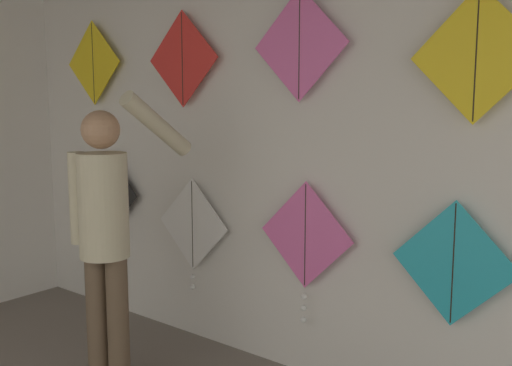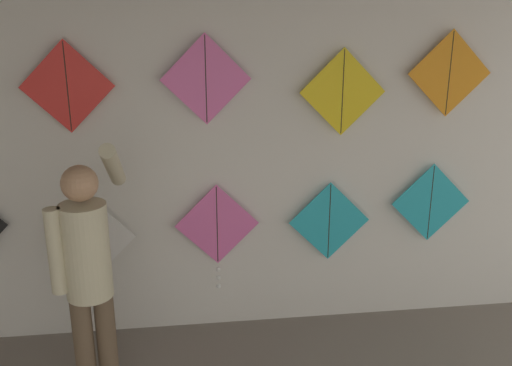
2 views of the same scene
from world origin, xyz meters
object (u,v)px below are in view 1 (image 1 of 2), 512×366
object	(u,v)px
kite_5	(93,63)
kite_8	(476,56)
kite_2	(305,241)
kite_6	(183,59)
kite_3	(453,264)
shopkeeper	(106,225)
kite_1	(193,228)
kite_0	(110,193)
kite_7	(300,45)

from	to	relation	value
kite_5	kite_8	bearing A→B (deg)	0.00
kite_2	kite_8	world-z (taller)	kite_8
kite_6	kite_8	size ratio (longest dim) A/B	1.00
kite_3	kite_6	size ratio (longest dim) A/B	1.00
shopkeeper	kite_6	bearing A→B (deg)	83.70
kite_2	kite_6	size ratio (longest dim) A/B	1.34
kite_2	kite_5	distance (m)	2.19
kite_3	shopkeeper	bearing A→B (deg)	-154.89
kite_1	kite_5	bearing A→B (deg)	179.97
kite_3	kite_8	world-z (taller)	kite_8
kite_3	kite_5	xyz separation A→B (m)	(-2.75, 0.00, 1.06)
kite_3	kite_5	bearing A→B (deg)	180.00
kite_2	kite_0	bearing A→B (deg)	179.97
kite_6	kite_8	bearing A→B (deg)	0.00
kite_3	kite_7	xyz separation A→B (m)	(-0.89, 0.00, 1.07)
kite_5	kite_6	world-z (taller)	kite_5
kite_2	shopkeeper	bearing A→B (deg)	-136.08
kite_0	kite_5	world-z (taller)	kite_5
kite_7	kite_5	bearing A→B (deg)	180.00
shopkeeper	kite_0	distance (m)	1.24
kite_6	kite_5	bearing A→B (deg)	180.00
kite_5	shopkeeper	bearing A→B (deg)	-34.69
kite_3	kite_0	bearing A→B (deg)	180.00
kite_1	shopkeeper	bearing A→B (deg)	-82.72
kite_1	kite_8	size ratio (longest dim) A/B	1.22
shopkeeper	kite_0	bearing A→B (deg)	123.12
kite_7	kite_8	distance (m)	0.96
kite_1	kite_7	bearing A→B (deg)	0.04
shopkeeper	kite_6	size ratio (longest dim) A/B	2.70
kite_0	kite_3	distance (m)	2.61
kite_2	kite_3	world-z (taller)	kite_2
kite_0	kite_2	world-z (taller)	kite_0
kite_1	kite_5	world-z (taller)	kite_5
kite_2	kite_3	bearing A→B (deg)	0.06
kite_2	kite_3	xyz separation A→B (m)	(0.84, 0.00, 0.02)
kite_1	kite_3	xyz separation A→B (m)	(1.74, 0.00, 0.06)
kite_0	kite_8	world-z (taller)	kite_8
kite_5	kite_0	bearing A→B (deg)	0.00
kite_3	kite_8	distance (m)	0.97
kite_2	kite_3	distance (m)	0.84
kite_1	kite_8	xyz separation A→B (m)	(1.79, 0.00, 1.03)
kite_0	kite_6	size ratio (longest dim) A/B	1.00
shopkeeper	kite_1	bearing A→B (deg)	78.83
kite_8	kite_0	bearing A→B (deg)	180.00
shopkeeper	kite_6	world-z (taller)	kite_6
kite_1	kite_7	size ratio (longest dim) A/B	1.22
kite_7	kite_3	bearing A→B (deg)	0.00
kite_2	kite_6	bearing A→B (deg)	179.95
kite_6	kite_7	distance (m)	0.91
kite_7	shopkeeper	bearing A→B (deg)	-134.17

